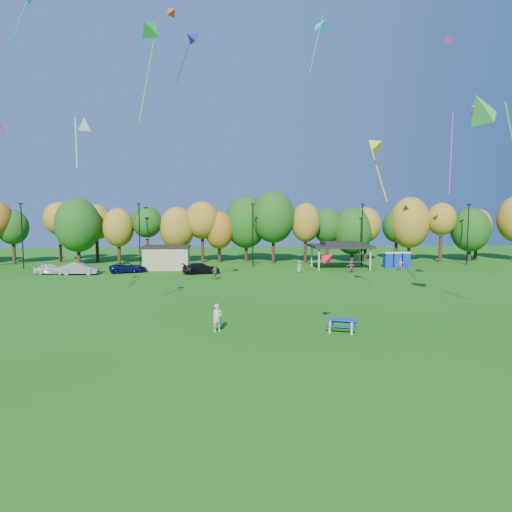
{
  "coord_description": "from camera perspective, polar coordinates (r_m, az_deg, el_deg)",
  "views": [
    {
      "loc": [
        -2.23,
        -25.18,
        7.74
      ],
      "look_at": [
        0.01,
        6.0,
        4.78
      ],
      "focal_mm": 32.0,
      "sensor_mm": 36.0,
      "label": 1
    }
  ],
  "objects": [
    {
      "name": "utility_building",
      "position": [
        63.95,
        -11.08,
        -0.16
      ],
      "size": [
        6.3,
        4.3,
        3.25
      ],
      "color": "tan",
      "rests_on": "ground"
    },
    {
      "name": "kite_11",
      "position": [
        43.53,
        -7.63,
        25.47
      ],
      "size": [
        2.7,
        1.8,
        4.48
      ],
      "color": "navy"
    },
    {
      "name": "pavilion",
      "position": [
        64.42,
        10.49,
        1.3
      ],
      "size": [
        8.2,
        6.2,
        3.77
      ],
      "color": "tan",
      "rests_on": "ground"
    },
    {
      "name": "kite_5",
      "position": [
        33.51,
        26.38,
        16.24
      ],
      "size": [
        4.8,
        2.84,
        7.8
      ],
      "color": "green"
    },
    {
      "name": "car_d",
      "position": [
        58.6,
        -6.89,
        -1.53
      ],
      "size": [
        5.15,
        3.13,
        1.39
      ],
      "primitive_type": "imported",
      "rotation": [
        0.0,
        0.0,
        1.83
      ],
      "color": "black",
      "rests_on": "ground"
    },
    {
      "name": "kite_9",
      "position": [
        36.7,
        -12.91,
        26.0
      ],
      "size": [
        2.34,
        4.4,
        7.5
      ],
      "color": "green"
    },
    {
      "name": "far_person_3",
      "position": [
        60.42,
        11.81,
        -1.3
      ],
      "size": [
        1.56,
        0.79,
        1.6
      ],
      "primitive_type": "imported",
      "rotation": [
        0.0,
        0.0,
        3.37
      ],
      "color": "#993F8B",
      "rests_on": "ground"
    },
    {
      "name": "car_b",
      "position": [
        61.36,
        -21.19,
        -1.48
      ],
      "size": [
        4.68,
        1.7,
        1.53
      ],
      "primitive_type": "imported",
      "rotation": [
        0.0,
        0.0,
        1.55
      ],
      "color": "gray",
      "rests_on": "ground"
    },
    {
      "name": "kite_6",
      "position": [
        55.15,
        22.87,
        23.77
      ],
      "size": [
        1.59,
        1.87,
        1.63
      ],
      "color": "#EE27A7"
    },
    {
      "name": "kite_4",
      "position": [
        54.26,
        -10.68,
        27.88
      ],
      "size": [
        1.89,
        1.92,
        1.54
      ],
      "color": "red"
    },
    {
      "name": "far_person_0",
      "position": [
        63.37,
        -24.74,
        -1.39
      ],
      "size": [
        0.94,
        0.96,
        1.56
      ],
      "primitive_type": "imported",
      "rotation": [
        0.0,
        0.0,
        0.86
      ],
      "color": "#529DB4",
      "rests_on": "ground"
    },
    {
      "name": "kite_13",
      "position": [
        38.96,
        14.45,
        13.33
      ],
      "size": [
        2.51,
        2.94,
        5.44
      ],
      "color": "yellow"
    },
    {
      "name": "kite_2",
      "position": [
        31.13,
        -20.71,
        15.18
      ],
      "size": [
        1.2,
        2.11,
        3.37
      ],
      "color": "white"
    },
    {
      "name": "kite_10",
      "position": [
        59.65,
        25.85,
        16.58
      ],
      "size": [
        1.44,
        1.31,
        1.16
      ],
      "color": "red"
    },
    {
      "name": "picnic_table",
      "position": [
        30.68,
        10.67,
        -8.37
      ],
      "size": [
        2.34,
        2.14,
        0.83
      ],
      "rotation": [
        0.0,
        0.0,
        -0.35
      ],
      "color": "tan",
      "rests_on": "ground"
    },
    {
      "name": "kite_1",
      "position": [
        28.41,
        9.1,
        -0.19
      ],
      "size": [
        1.33,
        1.3,
        1.07
      ],
      "color": "#F60D2C"
    },
    {
      "name": "tree_line",
      "position": [
        70.73,
        -3.15,
        3.92
      ],
      "size": [
        93.57,
        10.55,
        11.15
      ],
      "color": "black",
      "rests_on": "ground"
    },
    {
      "name": "lamp_posts",
      "position": [
        65.38,
        -0.41,
        2.92
      ],
      "size": [
        64.5,
        0.25,
        9.09
      ],
      "color": "black",
      "rests_on": "ground"
    },
    {
      "name": "far_person_1",
      "position": [
        52.87,
        -5.13,
        -2.05
      ],
      "size": [
        1.04,
        1.06,
        1.79
      ],
      "primitive_type": "imported",
      "rotation": [
        0.0,
        0.0,
        0.8
      ],
      "color": "#5D7547",
      "rests_on": "ground"
    },
    {
      "name": "far_person_2",
      "position": [
        63.53,
        17.61,
        -1.06
      ],
      "size": [
        0.75,
        0.71,
        1.72
      ],
      "primitive_type": "imported",
      "rotation": [
        0.0,
        0.0,
        5.64
      ],
      "color": "#A94F90",
      "rests_on": "ground"
    },
    {
      "name": "car_a",
      "position": [
        63.09,
        -24.22,
        -1.47
      ],
      "size": [
        4.15,
        1.77,
        1.4
      ],
      "primitive_type": "imported",
      "rotation": [
        0.0,
        0.0,
        1.54
      ],
      "color": "silver",
      "rests_on": "ground"
    },
    {
      "name": "car_c",
      "position": [
        61.51,
        -15.7,
        -1.4
      ],
      "size": [
        5.18,
        3.61,
        1.31
      ],
      "primitive_type": "imported",
      "rotation": [
        0.0,
        0.0,
        1.91
      ],
      "color": "#0B1243",
      "rests_on": "ground"
    },
    {
      "name": "ground",
      "position": [
        26.44,
        0.93,
        -11.61
      ],
      "size": [
        160.0,
        160.0,
        0.0
      ],
      "primitive_type": "plane",
      "color": "#19600F",
      "rests_on": "ground"
    },
    {
      "name": "kite_0",
      "position": [
        43.66,
        26.03,
        16.53
      ],
      "size": [
        3.1,
        4.73,
        8.47
      ],
      "color": "purple"
    },
    {
      "name": "porta_potties",
      "position": [
        67.89,
        17.17,
        -0.44
      ],
      "size": [
        3.75,
        1.29,
        2.18
      ],
      "color": "#0B329A",
      "rests_on": "ground"
    },
    {
      "name": "kite_14",
      "position": [
        58.33,
        8.24,
        26.66
      ],
      "size": [
        2.84,
        3.88,
        6.67
      ],
      "color": "#26C6F1"
    },
    {
      "name": "kite_flyer",
      "position": [
        30.13,
        -4.84,
        -7.7
      ],
      "size": [
        0.79,
        0.67,
        1.83
      ],
      "primitive_type": "imported",
      "rotation": [
        0.0,
        0.0,
        0.41
      ],
      "color": "beige",
      "rests_on": "ground"
    },
    {
      "name": "far_person_4",
      "position": [
        59.44,
        5.41,
        -1.33
      ],
      "size": [
        0.85,
        0.92,
        1.57
      ],
      "primitive_type": "imported",
      "rotation": [
        0.0,
        0.0,
        2.18
      ],
      "color": "gray",
      "rests_on": "ground"
    }
  ]
}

